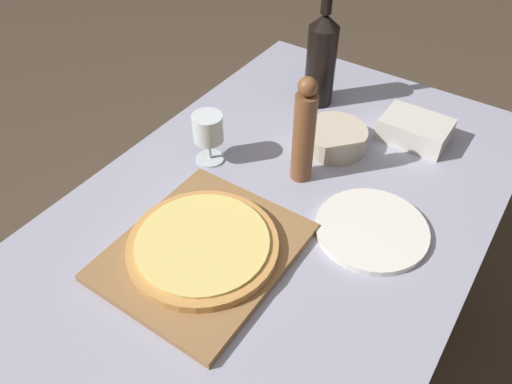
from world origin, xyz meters
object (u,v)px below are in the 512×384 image
at_px(pizza, 203,245).
at_px(wine_glass, 208,130).
at_px(wine_bottle, 321,58).
at_px(pepper_mill, 304,133).
at_px(small_bowl, 334,138).

bearing_deg(pizza, wine_glass, 125.40).
xyz_separation_m(wine_bottle, pepper_mill, (0.12, -0.30, -0.01)).
distance_m(wine_bottle, pepper_mill, 0.32).
height_order(wine_bottle, pepper_mill, wine_bottle).
relative_size(pizza, wine_glass, 2.36).
height_order(pepper_mill, small_bowl, pepper_mill).
distance_m(wine_bottle, wine_glass, 0.38).
xyz_separation_m(pepper_mill, wine_glass, (-0.21, -0.07, -0.04)).
bearing_deg(wine_glass, pepper_mill, 18.04).
height_order(wine_bottle, wine_glass, wine_bottle).
height_order(wine_glass, small_bowl, wine_glass).
relative_size(pizza, small_bowl, 1.87).
distance_m(wine_glass, small_bowl, 0.31).
bearing_deg(small_bowl, wine_glass, -136.28).
bearing_deg(wine_bottle, small_bowl, -49.76).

